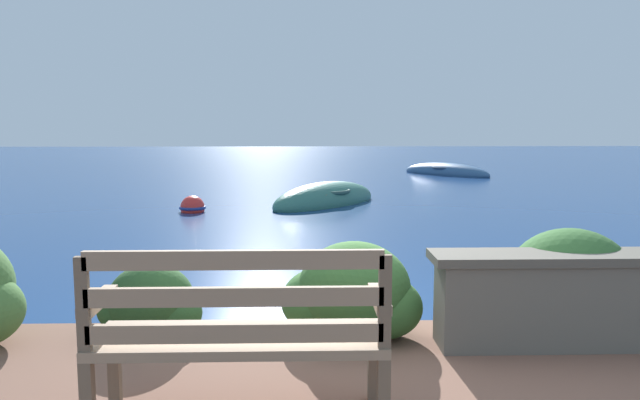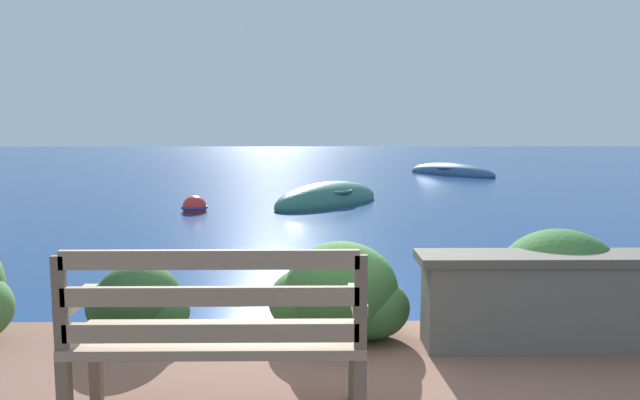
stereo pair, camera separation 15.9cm
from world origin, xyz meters
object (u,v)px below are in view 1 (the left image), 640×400
(park_bench, at_px, (239,331))
(rowboat_nearest, at_px, (325,201))
(mooring_buoy, at_px, (193,208))
(rowboat_mid, at_px, (446,173))

(park_bench, xyz_separation_m, rowboat_nearest, (0.80, 10.09, -0.64))
(rowboat_nearest, xyz_separation_m, mooring_buoy, (-2.62, -1.06, 0.01))
(park_bench, bearing_deg, rowboat_nearest, 83.45)
(rowboat_mid, bearing_deg, park_bench, 124.43)
(rowboat_nearest, bearing_deg, park_bench, 35.16)
(rowboat_mid, distance_m, mooring_buoy, 10.89)
(rowboat_nearest, relative_size, mooring_buoy, 5.96)
(rowboat_nearest, distance_m, mooring_buoy, 2.82)
(rowboat_mid, bearing_deg, mooring_buoy, 101.37)
(park_bench, distance_m, rowboat_nearest, 10.15)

